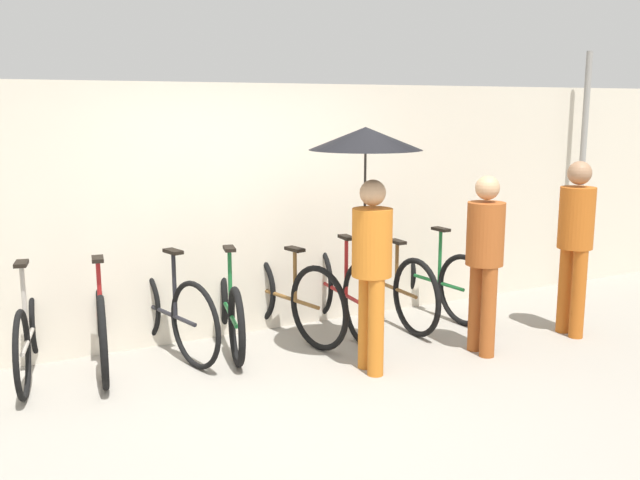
# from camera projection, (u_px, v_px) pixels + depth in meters

# --- Properties ---
(ground_plane) EXTENTS (30.00, 30.00, 0.00)m
(ground_plane) POSITION_uv_depth(u_px,v_px,m) (337.00, 401.00, 5.23)
(ground_plane) COLOR gray
(back_wall) EXTENTS (12.62, 0.12, 2.33)m
(back_wall) POSITION_uv_depth(u_px,v_px,m) (242.00, 211.00, 6.64)
(back_wall) COLOR beige
(back_wall) RESTS_ON ground
(parked_bicycle_0) EXTENTS (0.51, 1.61, 1.06)m
(parked_bicycle_0) POSITION_uv_depth(u_px,v_px,m) (30.00, 332.00, 5.67)
(parked_bicycle_0) COLOR black
(parked_bicycle_0) RESTS_ON ground
(parked_bicycle_1) EXTENTS (0.46, 1.76, 1.05)m
(parked_bicycle_1) POSITION_uv_depth(u_px,v_px,m) (101.00, 320.00, 5.90)
(parked_bicycle_1) COLOR black
(parked_bicycle_1) RESTS_ON ground
(parked_bicycle_2) EXTENTS (0.56, 1.66, 1.01)m
(parked_bicycle_2) POSITION_uv_depth(u_px,v_px,m) (165.00, 310.00, 6.17)
(parked_bicycle_2) COLOR black
(parked_bicycle_2) RESTS_ON ground
(parked_bicycle_3) EXTENTS (0.55, 1.69, 1.08)m
(parked_bicycle_3) POSITION_uv_depth(u_px,v_px,m) (228.00, 307.00, 6.38)
(parked_bicycle_3) COLOR black
(parked_bicycle_3) RESTS_ON ground
(parked_bicycle_4) EXTENTS (0.56, 1.75, 1.10)m
(parked_bicycle_4) POSITION_uv_depth(u_px,v_px,m) (283.00, 295.00, 6.64)
(parked_bicycle_4) COLOR black
(parked_bicycle_4) RESTS_ON ground
(parked_bicycle_5) EXTENTS (0.44, 1.80, 1.03)m
(parked_bicycle_5) POSITION_uv_depth(u_px,v_px,m) (338.00, 289.00, 6.84)
(parked_bicycle_5) COLOR black
(parked_bicycle_5) RESTS_ON ground
(parked_bicycle_6) EXTENTS (0.44, 1.78, 1.02)m
(parked_bicycle_6) POSITION_uv_depth(u_px,v_px,m) (386.00, 284.00, 7.09)
(parked_bicycle_6) COLOR black
(parked_bicycle_6) RESTS_ON ground
(parked_bicycle_7) EXTENTS (0.44, 1.79, 1.06)m
(parked_bicycle_7) POSITION_uv_depth(u_px,v_px,m) (426.00, 277.00, 7.42)
(parked_bicycle_7) COLOR black
(parked_bicycle_7) RESTS_ON ground
(pedestrian_leading) EXTENTS (0.90, 0.90, 1.97)m
(pedestrian_leading) POSITION_uv_depth(u_px,v_px,m) (368.00, 186.00, 5.61)
(pedestrian_leading) COLOR #C66B1E
(pedestrian_leading) RESTS_ON ground
(pedestrian_center) EXTENTS (0.32, 0.32, 1.56)m
(pedestrian_center) POSITION_uv_depth(u_px,v_px,m) (485.00, 252.00, 6.07)
(pedestrian_center) COLOR #9E4C1E
(pedestrian_center) RESTS_ON ground
(pedestrian_trailing) EXTENTS (0.32, 0.32, 1.64)m
(pedestrian_trailing) POSITION_uv_depth(u_px,v_px,m) (575.00, 235.00, 6.56)
(pedestrian_trailing) COLOR #B25619
(pedestrian_trailing) RESTS_ON ground
(awning_pole) EXTENTS (0.07, 0.07, 2.73)m
(awning_pole) POSITION_uv_depth(u_px,v_px,m) (582.00, 173.00, 8.20)
(awning_pole) COLOR gray
(awning_pole) RESTS_ON ground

